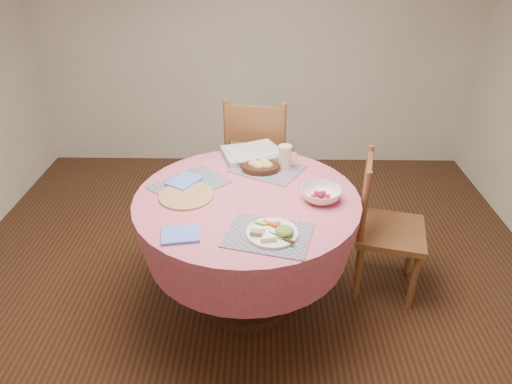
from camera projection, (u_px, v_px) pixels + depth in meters
The scene contains 16 objects.
ground at pixel (248, 299), 2.87m from camera, with size 4.00×4.00×0.00m, color #331C0F.
room_envelope at pixel (245, 9), 2.01m from camera, with size 4.01×4.01×2.71m.
dining_table at pixel (247, 226), 2.59m from camera, with size 1.24×1.24×0.75m.
chair_right at pixel (383, 224), 2.76m from camera, with size 0.48×0.50×0.90m.
chair_back at pixel (258, 159), 3.38m from camera, with size 0.54×0.53×1.03m.
placemat_front at pixel (268, 235), 2.18m from camera, with size 0.40×0.30×0.01m, color #157768.
placemat_left at pixel (190, 184), 2.60m from camera, with size 0.40×0.30×0.01m, color #157768.
placemat_back at pixel (267, 169), 2.77m from camera, with size 0.40×0.30×0.01m, color #157768.
wicker_trivet at pixel (186, 196), 2.49m from camera, with size 0.30×0.30×0.01m, color #A67248.
napkin_near at pixel (180, 235), 2.17m from camera, with size 0.18×0.14×0.01m, color #5D7BEF.
napkin_far at pixel (184, 181), 2.62m from camera, with size 0.18×0.14×0.01m, color #5D7BEF.
dinner_plate at pixel (274, 232), 2.16m from camera, with size 0.25×0.25×0.05m.
bread_bowl at pixel (261, 166), 2.74m from camera, with size 0.23×0.23×0.08m.
latte_mug at pixel (285, 157), 2.74m from camera, with size 0.12×0.08×0.14m.
fruit_bowl at pixel (321, 194), 2.45m from camera, with size 0.23×0.23×0.07m.
newspaper_stack at pixel (252, 153), 2.91m from camera, with size 0.42×0.37×0.04m.
Camera 1 is at (0.09, -2.14, 2.03)m, focal length 32.00 mm.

